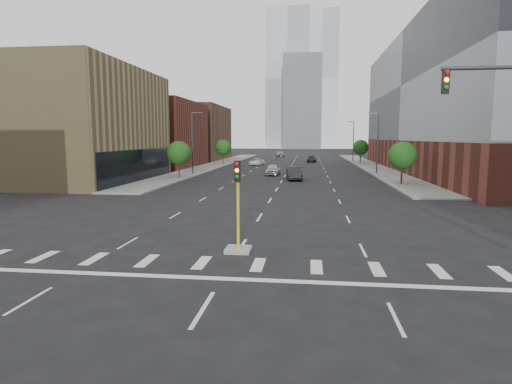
% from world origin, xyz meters
% --- Properties ---
extents(ground, '(400.00, 400.00, 0.00)m').
position_xyz_m(ground, '(0.00, 0.00, 0.00)').
color(ground, black).
rests_on(ground, ground).
extents(sidewalk_left_far, '(5.00, 92.00, 0.15)m').
position_xyz_m(sidewalk_left_far, '(-15.00, 74.00, 0.07)').
color(sidewalk_left_far, gray).
rests_on(sidewalk_left_far, ground).
extents(sidewalk_right_far, '(5.00, 92.00, 0.15)m').
position_xyz_m(sidewalk_right_far, '(15.00, 74.00, 0.07)').
color(sidewalk_right_far, gray).
rests_on(sidewalk_right_far, ground).
extents(building_left_mid, '(20.00, 24.00, 14.00)m').
position_xyz_m(building_left_mid, '(-27.50, 40.00, 7.00)').
color(building_left_mid, '#968154').
rests_on(building_left_mid, ground).
extents(building_left_far_a, '(20.00, 22.00, 12.00)m').
position_xyz_m(building_left_far_a, '(-27.50, 66.00, 6.00)').
color(building_left_far_a, brown).
rests_on(building_left_far_a, ground).
extents(building_left_far_b, '(20.00, 24.00, 13.00)m').
position_xyz_m(building_left_far_b, '(-27.50, 92.00, 6.50)').
color(building_left_far_b, brown).
rests_on(building_left_far_b, ground).
extents(building_right_main, '(24.00, 70.00, 22.00)m').
position_xyz_m(building_right_main, '(29.50, 60.00, 11.00)').
color(building_right_main, brown).
rests_on(building_right_main, ground).
extents(tower_left, '(22.00, 22.00, 70.00)m').
position_xyz_m(tower_left, '(-8.00, 220.00, 35.00)').
color(tower_left, '#B2B7BC').
rests_on(tower_left, ground).
extents(tower_right, '(20.00, 20.00, 80.00)m').
position_xyz_m(tower_right, '(10.00, 260.00, 40.00)').
color(tower_right, '#B2B7BC').
rests_on(tower_right, ground).
extents(tower_mid, '(18.00, 18.00, 44.00)m').
position_xyz_m(tower_mid, '(0.00, 200.00, 22.00)').
color(tower_mid, slate).
rests_on(tower_mid, ground).
extents(median_traffic_signal, '(1.20, 1.20, 4.40)m').
position_xyz_m(median_traffic_signal, '(0.00, 8.97, 0.97)').
color(median_traffic_signal, '#999993').
rests_on(median_traffic_signal, ground).
extents(streetlight_right_a, '(1.60, 0.22, 9.07)m').
position_xyz_m(streetlight_right_a, '(13.41, 55.00, 5.01)').
color(streetlight_right_a, '#2D2D30').
rests_on(streetlight_right_a, ground).
extents(streetlight_right_b, '(1.60, 0.22, 9.07)m').
position_xyz_m(streetlight_right_b, '(13.41, 90.00, 5.01)').
color(streetlight_right_b, '#2D2D30').
rests_on(streetlight_right_b, ground).
extents(streetlight_left, '(1.60, 0.22, 9.07)m').
position_xyz_m(streetlight_left, '(-13.41, 50.00, 5.01)').
color(streetlight_left, '#2D2D30').
rests_on(streetlight_left, ground).
extents(tree_left_near, '(3.20, 3.20, 4.85)m').
position_xyz_m(tree_left_near, '(-14.00, 45.00, 3.39)').
color(tree_left_near, '#382619').
rests_on(tree_left_near, ground).
extents(tree_left_far, '(3.20, 3.20, 4.85)m').
position_xyz_m(tree_left_far, '(-14.00, 75.00, 3.39)').
color(tree_left_far, '#382619').
rests_on(tree_left_far, ground).
extents(tree_right_near, '(3.20, 3.20, 4.85)m').
position_xyz_m(tree_right_near, '(14.00, 40.00, 3.39)').
color(tree_right_near, '#382619').
rests_on(tree_right_near, ground).
extents(tree_right_far, '(3.20, 3.20, 4.85)m').
position_xyz_m(tree_right_far, '(14.00, 80.00, 3.39)').
color(tree_right_far, '#382619').
rests_on(tree_right_far, ground).
extents(car_near_left, '(2.18, 4.88, 1.63)m').
position_xyz_m(car_near_left, '(-1.82, 51.18, 0.82)').
color(car_near_left, '#A4A4A9').
rests_on(car_near_left, ground).
extents(car_mid_right, '(2.37, 5.34, 1.71)m').
position_xyz_m(car_mid_right, '(1.50, 44.34, 0.85)').
color(car_mid_right, '#232328').
rests_on(car_mid_right, ground).
extents(car_far_left, '(2.83, 5.15, 1.37)m').
position_xyz_m(car_far_left, '(-6.82, 72.81, 0.68)').
color(car_far_left, white).
rests_on(car_far_left, ground).
extents(car_deep_right, '(2.25, 4.83, 1.37)m').
position_xyz_m(car_deep_right, '(4.00, 84.55, 0.68)').
color(car_deep_right, black).
rests_on(car_deep_right, ground).
extents(car_distant, '(2.38, 4.92, 1.62)m').
position_xyz_m(car_distant, '(-4.68, 110.58, 0.81)').
color(car_distant, '#9C9CA0').
rests_on(car_distant, ground).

